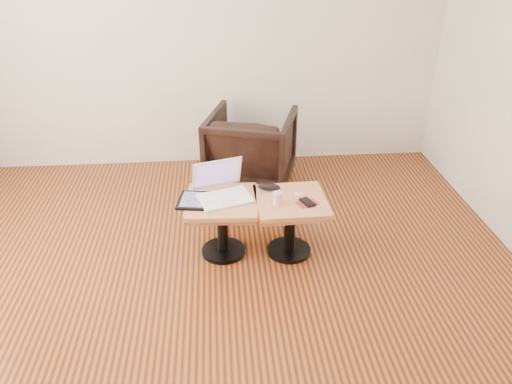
{
  "coord_description": "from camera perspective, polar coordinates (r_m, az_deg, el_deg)",
  "views": [
    {
      "loc": [
        0.09,
        -2.43,
        2.2
      ],
      "look_at": [
        0.35,
        0.62,
        0.5
      ],
      "focal_mm": 35.0,
      "sensor_mm": 36.0,
      "label": 1
    }
  ],
  "objects": [
    {
      "name": "room_shell",
      "position": [
        2.57,
        -6.63,
        9.55
      ],
      "size": [
        4.52,
        4.52,
        2.71
      ],
      "color": "#3D1710",
      "rests_on": "ground"
    },
    {
      "name": "striped_cup",
      "position": [
        3.44,
        2.49,
        -0.71
      ],
      "size": [
        0.08,
        0.08,
        0.09
      ],
      "primitive_type": "cylinder",
      "rotation": [
        0.0,
        0.0,
        0.19
      ],
      "color": "#EF438B",
      "rests_on": "side_table_right"
    },
    {
      "name": "side_table_right",
      "position": [
        3.58,
        3.94,
        -2.38
      ],
      "size": [
        0.51,
        0.51,
        0.45
      ],
      "rotation": [
        0.0,
        0.0,
        0.03
      ],
      "color": "black",
      "rests_on": "ground"
    },
    {
      "name": "earbuds_tangle",
      "position": [
        3.58,
        4.9,
        -0.24
      ],
      "size": [
        0.08,
        0.06,
        0.01
      ],
      "color": "white",
      "rests_on": "side_table_right"
    },
    {
      "name": "glasses_case",
      "position": [
        3.62,
        1.49,
        0.6
      ],
      "size": [
        0.18,
        0.12,
        0.05
      ],
      "primitive_type": "ellipsoid",
      "rotation": [
        0.0,
        0.0,
        -0.3
      ],
      "color": "black",
      "rests_on": "side_table_right"
    },
    {
      "name": "charging_adapter",
      "position": [
        3.67,
        -6.67,
        0.62
      ],
      "size": [
        0.05,
        0.05,
        0.03
      ],
      "primitive_type": "cube",
      "rotation": [
        0.0,
        0.0,
        -0.12
      ],
      "color": "white",
      "rests_on": "side_table_left"
    },
    {
      "name": "armchair",
      "position": [
        4.56,
        -0.55,
        5.02
      ],
      "size": [
        0.93,
        0.94,
        0.69
      ],
      "primitive_type": "imported",
      "rotation": [
        0.0,
        0.0,
        2.85
      ],
      "color": "black",
      "rests_on": "ground"
    },
    {
      "name": "phone_on_sleeve",
      "position": [
        3.48,
        5.87,
        -1.21
      ],
      "size": [
        0.17,
        0.14,
        0.02
      ],
      "rotation": [
        0.0,
        0.0,
        0.4
      ],
      "color": "maroon",
      "rests_on": "side_table_right"
    },
    {
      "name": "laptop",
      "position": [
        3.53,
        -3.87,
        0.18
      ],
      "size": [
        0.44,
        0.41,
        0.25
      ],
      "rotation": [
        0.0,
        0.0,
        0.3
      ],
      "color": "white",
      "rests_on": "side_table_left"
    },
    {
      "name": "tablet",
      "position": [
        3.51,
        -7.23,
        -0.96
      ],
      "size": [
        0.24,
        0.28,
        0.02
      ],
      "rotation": [
        0.0,
        0.0,
        -0.16
      ],
      "color": "black",
      "rests_on": "side_table_left"
    },
    {
      "name": "side_table_left",
      "position": [
        3.57,
        -3.9,
        -2.44
      ],
      "size": [
        0.52,
        0.52,
        0.45
      ],
      "rotation": [
        0.0,
        0.0,
        -0.06
      ],
      "color": "black",
      "rests_on": "ground"
    }
  ]
}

